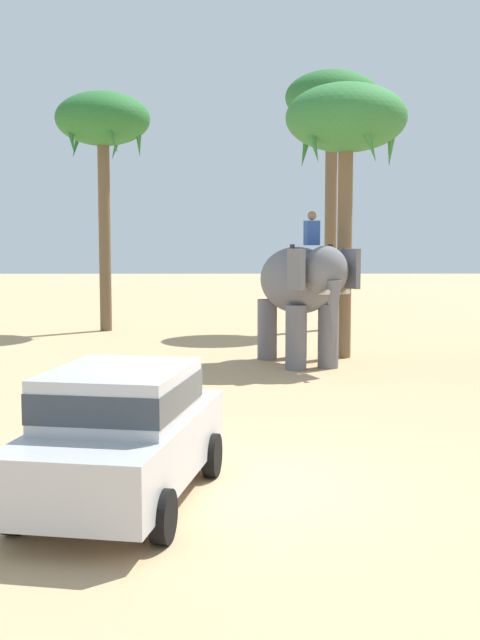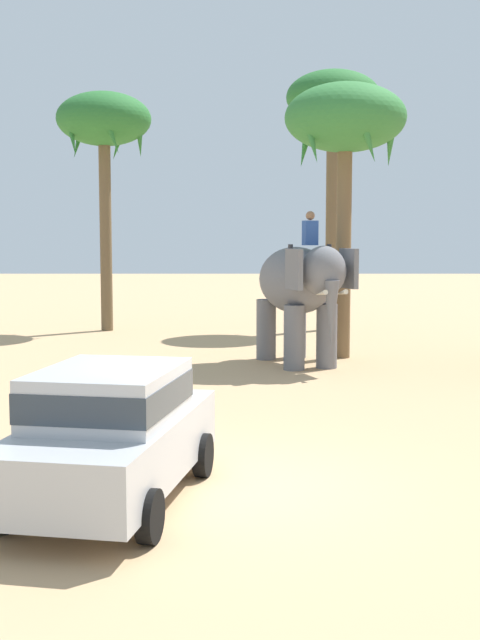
# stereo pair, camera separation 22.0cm
# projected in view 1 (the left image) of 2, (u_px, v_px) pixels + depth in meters

# --- Properties ---
(ground_plane) EXTENTS (120.00, 120.00, 0.00)m
(ground_plane) POSITION_uv_depth(u_px,v_px,m) (238.00, 485.00, 11.10)
(ground_plane) COLOR tan
(car_sedan_foreground) EXTENTS (2.42, 4.34, 1.70)m
(car_sedan_foreground) POSITION_uv_depth(u_px,v_px,m) (122.00, 430.00, 10.27)
(car_sedan_foreground) COLOR #B7BABF
(car_sedan_foreground) RESTS_ON ground
(elephant_with_mahout) EXTENTS (2.67, 4.01, 3.88)m
(elephant_with_mahout) POSITION_uv_depth(u_px,v_px,m) (301.00, 287.00, 21.17)
(elephant_with_mahout) COLOR slate
(elephant_with_mahout) RESTS_ON ground
(palm_tree_behind_elephant) EXTENTS (3.20, 3.20, 8.88)m
(palm_tree_behind_elephant) POSITION_uv_depth(u_px,v_px,m) (332.00, 106.00, 28.53)
(palm_tree_behind_elephant) COLOR brown
(palm_tree_behind_elephant) RESTS_ON ground
(palm_tree_near_hut) EXTENTS (3.20, 3.20, 8.11)m
(palm_tree_near_hut) POSITION_uv_depth(u_px,v_px,m) (103.00, 126.00, 28.25)
(palm_tree_near_hut) COLOR brown
(palm_tree_near_hut) RESTS_ON ground
(palm_tree_left_of_road) EXTENTS (3.20, 3.20, 7.27)m
(palm_tree_left_of_road) POSITION_uv_depth(u_px,v_px,m) (346.00, 125.00, 22.02)
(palm_tree_left_of_road) COLOR brown
(palm_tree_left_of_road) RESTS_ON ground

